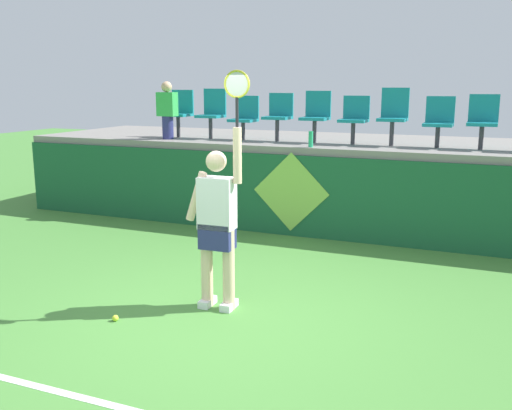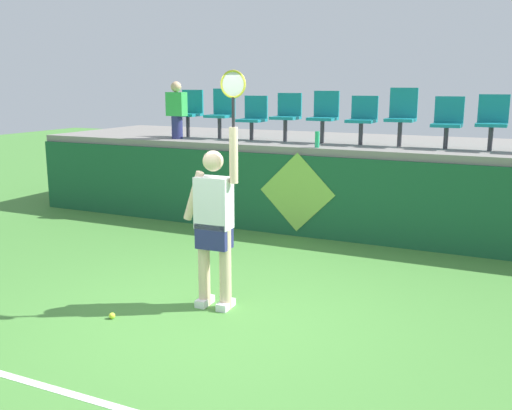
# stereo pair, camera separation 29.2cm
# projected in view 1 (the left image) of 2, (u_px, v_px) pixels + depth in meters

# --- Properties ---
(ground_plane) EXTENTS (40.00, 40.00, 0.00)m
(ground_plane) POSITION_uv_depth(u_px,v_px,m) (214.00, 322.00, 6.00)
(ground_plane) COLOR #478438
(court_back_wall) EXTENTS (11.40, 0.20, 1.31)m
(court_back_wall) POSITION_uv_depth(u_px,v_px,m) (318.00, 197.00, 9.18)
(court_back_wall) COLOR #195633
(court_back_wall) RESTS_ON ground_plane
(spectator_platform) EXTENTS (11.40, 3.00, 0.12)m
(spectator_platform) POSITION_uv_depth(u_px,v_px,m) (343.00, 143.00, 10.34)
(spectator_platform) COLOR gray
(spectator_platform) RESTS_ON court_back_wall
(court_baseline_stripe) EXTENTS (10.26, 0.08, 0.01)m
(court_baseline_stripe) POSITION_uv_depth(u_px,v_px,m) (112.00, 405.00, 4.44)
(court_baseline_stripe) COLOR white
(court_baseline_stripe) RESTS_ON ground_plane
(tennis_player) EXTENTS (0.75, 0.27, 2.55)m
(tennis_player) POSITION_uv_depth(u_px,v_px,m) (218.00, 221.00, 6.19)
(tennis_player) COLOR white
(tennis_player) RESTS_ON ground_plane
(tennis_ball) EXTENTS (0.07, 0.07, 0.07)m
(tennis_ball) POSITION_uv_depth(u_px,v_px,m) (115.00, 318.00, 6.01)
(tennis_ball) COLOR #D1E533
(tennis_ball) RESTS_ON ground_plane
(water_bottle) EXTENTS (0.07, 0.07, 0.25)m
(water_bottle) POSITION_uv_depth(u_px,v_px,m) (311.00, 139.00, 9.12)
(water_bottle) COLOR #26B272
(water_bottle) RESTS_ON spectator_platform
(stadium_chair_0) EXTENTS (0.44, 0.42, 0.87)m
(stadium_chair_0) POSITION_uv_depth(u_px,v_px,m) (180.00, 111.00, 10.80)
(stadium_chair_0) COLOR #38383D
(stadium_chair_0) RESTS_ON spectator_platform
(stadium_chair_1) EXTENTS (0.44, 0.42, 0.89)m
(stadium_chair_1) POSITION_uv_depth(u_px,v_px,m) (212.00, 111.00, 10.54)
(stadium_chair_1) COLOR #38383D
(stadium_chair_1) RESTS_ON spectator_platform
(stadium_chair_2) EXTENTS (0.44, 0.42, 0.77)m
(stadium_chair_2) POSITION_uv_depth(u_px,v_px,m) (245.00, 116.00, 10.31)
(stadium_chair_2) COLOR #38383D
(stadium_chair_2) RESTS_ON spectator_platform
(stadium_chair_3) EXTENTS (0.44, 0.42, 0.82)m
(stadium_chair_3) POSITION_uv_depth(u_px,v_px,m) (279.00, 114.00, 10.05)
(stadium_chair_3) COLOR #38383D
(stadium_chair_3) RESTS_ON spectator_platform
(stadium_chair_4) EXTENTS (0.44, 0.42, 0.87)m
(stadium_chair_4) POSITION_uv_depth(u_px,v_px,m) (316.00, 114.00, 9.80)
(stadium_chair_4) COLOR #38383D
(stadium_chair_4) RESTS_ON spectator_platform
(stadium_chair_5) EXTENTS (0.44, 0.42, 0.79)m
(stadium_chair_5) POSITION_uv_depth(u_px,v_px,m) (354.00, 117.00, 9.55)
(stadium_chair_5) COLOR #38383D
(stadium_chair_5) RESTS_ON spectator_platform
(stadium_chair_6) EXTENTS (0.44, 0.42, 0.92)m
(stadium_chair_6) POSITION_uv_depth(u_px,v_px,m) (394.00, 114.00, 9.30)
(stadium_chair_6) COLOR #38383D
(stadium_chair_6) RESTS_ON spectator_platform
(stadium_chair_7) EXTENTS (0.44, 0.42, 0.79)m
(stadium_chair_7) POSITION_uv_depth(u_px,v_px,m) (439.00, 120.00, 9.05)
(stadium_chair_7) COLOR #38383D
(stadium_chair_7) RESTS_ON spectator_platform
(stadium_chair_8) EXTENTS (0.44, 0.42, 0.83)m
(stadium_chair_8) POSITION_uv_depth(u_px,v_px,m) (483.00, 119.00, 8.80)
(stadium_chair_8) COLOR #38383D
(stadium_chair_8) RESTS_ON spectator_platform
(spectator_0) EXTENTS (0.34, 0.20, 1.02)m
(spectator_0) POSITION_uv_depth(u_px,v_px,m) (167.00, 109.00, 10.38)
(spectator_0) COLOR navy
(spectator_0) RESTS_ON spectator_platform
(wall_signage_mount) EXTENTS (1.27, 0.01, 1.35)m
(wall_signage_mount) POSITION_uv_depth(u_px,v_px,m) (290.00, 236.00, 9.38)
(wall_signage_mount) COLOR #195633
(wall_signage_mount) RESTS_ON ground_plane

